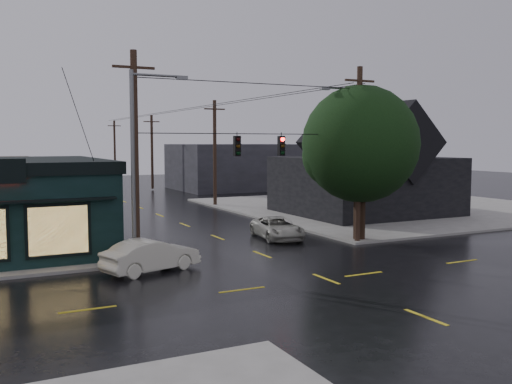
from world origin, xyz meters
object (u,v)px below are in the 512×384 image
corner_tree (360,144)px  utility_pole_ne (357,243)px  utility_pole_nw (137,265)px  sedan_cream (151,255)px  suv_silver (277,228)px

corner_tree → utility_pole_ne: 5.78m
utility_pole_nw → sedan_cream: 1.93m
utility_pole_nw → suv_silver: bearing=19.7°
utility_pole_nw → suv_silver: utility_pole_nw is taller
utility_pole_nw → corner_tree: bearing=2.1°
utility_pole_nw → suv_silver: 10.18m
utility_pole_nw → sedan_cream: bearing=-84.2°
corner_tree → sedan_cream: size_ratio=2.00×
utility_pole_nw → utility_pole_ne: size_ratio=1.00×
utility_pole_ne → sedan_cream: size_ratio=2.24×
utility_pole_nw → sedan_cream: (0.18, -1.77, 0.75)m
utility_pole_nw → utility_pole_ne: 13.00m
utility_pole_ne → suv_silver: (-3.43, 3.43, 0.66)m
utility_pole_ne → sedan_cream: 12.96m
utility_pole_nw → suv_silver: (9.57, 3.43, 0.66)m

